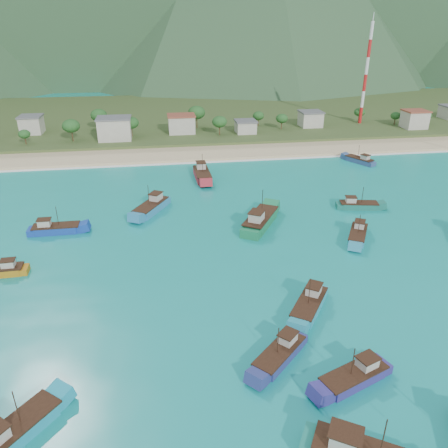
{
  "coord_description": "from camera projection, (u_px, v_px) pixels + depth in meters",
  "views": [
    {
      "loc": [
        -13.76,
        -58.7,
        39.32
      ],
      "look_at": [
        -1.98,
        18.0,
        3.0
      ],
      "focal_mm": 35.0,
      "sensor_mm": 36.0,
      "label": 1
    }
  ],
  "objects": [
    {
      "name": "ground",
      "position": [
        253.0,
        286.0,
        71.11
      ],
      "size": [
        600.0,
        600.0,
        0.0
      ],
      "primitive_type": "plane",
      "color": "#0B827F",
      "rests_on": "ground"
    },
    {
      "name": "beach",
      "position": [
        202.0,
        153.0,
        141.83
      ],
      "size": [
        400.0,
        18.0,
        1.2
      ],
      "primitive_type": "cube",
      "color": "beige",
      "rests_on": "ground"
    },
    {
      "name": "land",
      "position": [
        187.0,
        116.0,
        196.44
      ],
      "size": [
        400.0,
        110.0,
        2.4
      ],
      "primitive_type": "cube",
      "color": "#385123",
      "rests_on": "ground"
    },
    {
      "name": "surf_line",
      "position": [
        205.0,
        162.0,
        133.33
      ],
      "size": [
        400.0,
        2.5,
        0.08
      ],
      "primitive_type": "cube",
      "color": "white",
      "rests_on": "ground"
    },
    {
      "name": "village",
      "position": [
        217.0,
        124.0,
        160.85
      ],
      "size": [
        218.21,
        26.94,
        7.19
      ],
      "color": "beige",
      "rests_on": "ground"
    },
    {
      "name": "vegetation",
      "position": [
        173.0,
        123.0,
        160.05
      ],
      "size": [
        274.18,
        26.14,
        8.68
      ],
      "color": "#235623",
      "rests_on": "ground"
    },
    {
      "name": "radio_tower",
      "position": [
        366.0,
        74.0,
        168.46
      ],
      "size": [
        1.2,
        1.2,
        37.41
      ],
      "color": "red",
      "rests_on": "ground"
    },
    {
      "name": "boat_1",
      "position": [
        280.0,
        355.0,
        55.62
      ],
      "size": [
        8.97,
        8.77,
        5.72
      ],
      "rotation": [
        0.0,
        0.0,
        2.34
      ],
      "color": "navy",
      "rests_on": "ground"
    },
    {
      "name": "boat_4",
      "position": [
        358.0,
        235.0,
        86.42
      ],
      "size": [
        7.47,
        10.1,
        5.88
      ],
      "rotation": [
        0.0,
        0.0,
        2.62
      ],
      "color": "teal",
      "rests_on": "ground"
    },
    {
      "name": "boat_7",
      "position": [
        309.0,
        305.0,
        65.02
      ],
      "size": [
        8.63,
        10.49,
        6.27
      ],
      "rotation": [
        0.0,
        0.0,
        2.53
      ],
      "color": "teal",
      "rests_on": "ground"
    },
    {
      "name": "boat_11",
      "position": [
        260.0,
        221.0,
        91.52
      ],
      "size": [
        10.6,
        13.86,
        8.12
      ],
      "rotation": [
        0.0,
        0.0,
        5.74
      ],
      "color": "#167649",
      "rests_on": "ground"
    },
    {
      "name": "boat_14",
      "position": [
        360.0,
        161.0,
        132.31
      ],
      "size": [
        7.24,
        9.89,
        5.75
      ],
      "rotation": [
        0.0,
        0.0,
        0.51
      ],
      "color": "#304A7B",
      "rests_on": "ground"
    },
    {
      "name": "boat_15",
      "position": [
        152.0,
        208.0,
        98.62
      ],
      "size": [
        8.94,
        12.04,
        7.01
      ],
      "rotation": [
        0.0,
        0.0,
        2.62
      ],
      "color": "teal",
      "rests_on": "ground"
    },
    {
      "name": "boat_16",
      "position": [
        355.0,
        377.0,
        52.04
      ],
      "size": [
        10.19,
        6.22,
        5.79
      ],
      "rotation": [
        0.0,
        0.0,
        1.94
      ],
      "color": "navy",
      "rests_on": "ground"
    },
    {
      "name": "boat_17",
      "position": [
        55.0,
        229.0,
        88.7
      ],
      "size": [
        10.36,
        3.11,
        6.11
      ],
      "rotation": [
        0.0,
        0.0,
        4.72
      ],
      "color": "#153B9D",
      "rests_on": "ground"
    },
    {
      "name": "boat_21",
      "position": [
        202.0,
        175.0,
        119.18
      ],
      "size": [
        4.06,
        12.8,
        7.51
      ],
      "rotation": [
        0.0,
        0.0,
        3.17
      ],
      "color": "#AE2834",
      "rests_on": "ground"
    },
    {
      "name": "boat_22",
      "position": [
        15.0,
        433.0,
        44.92
      ],
      "size": [
        9.08,
        10.06,
        6.2
      ],
      "rotation": [
        0.0,
        0.0,
        5.59
      ],
      "color": "#1993B1",
      "rests_on": "ground"
    },
    {
      "name": "boat_23",
      "position": [
        358.0,
        206.0,
        100.21
      ],
      "size": [
        9.89,
        4.62,
        5.63
      ],
      "rotation": [
        0.0,
        0.0,
        4.52
      ],
      "color": "#186A5C",
      "rests_on": "ground"
    }
  ]
}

